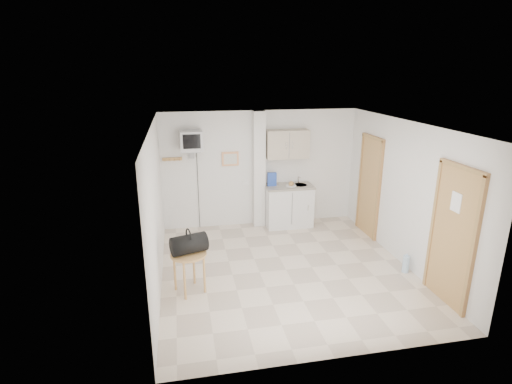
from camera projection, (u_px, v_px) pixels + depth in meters
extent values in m
plane|color=beige|center=(286.00, 270.00, 6.90)|extent=(4.50, 4.50, 0.00)
cube|color=white|center=(260.00, 169.00, 8.64)|extent=(4.20, 0.04, 2.50)
cube|color=white|center=(342.00, 265.00, 4.42)|extent=(4.20, 0.04, 2.50)
cube|color=white|center=(156.00, 210.00, 6.14)|extent=(0.04, 4.50, 2.50)
cube|color=white|center=(405.00, 194.00, 6.91)|extent=(0.04, 4.50, 2.50)
cube|color=white|center=(290.00, 125.00, 6.16)|extent=(4.20, 4.50, 0.04)
cube|color=white|center=(259.00, 170.00, 8.52)|extent=(0.25, 0.22, 2.50)
cube|color=#E99C64|center=(230.00, 159.00, 8.43)|extent=(0.36, 0.03, 0.30)
cube|color=silver|center=(230.00, 159.00, 8.41)|extent=(0.28, 0.01, 0.22)
cube|color=tan|center=(172.00, 159.00, 8.18)|extent=(0.40, 0.05, 0.06)
cube|color=white|center=(246.00, 183.00, 8.66)|extent=(0.15, 0.02, 0.08)
cylinder|color=tan|center=(165.00, 160.00, 8.10)|extent=(0.02, 0.08, 0.02)
cylinder|color=tan|center=(170.00, 160.00, 8.12)|extent=(0.02, 0.08, 0.02)
cylinder|color=tan|center=(175.00, 160.00, 8.14)|extent=(0.02, 0.08, 0.02)
cylinder|color=tan|center=(180.00, 160.00, 8.16)|extent=(0.02, 0.08, 0.02)
cube|color=#A46D33|center=(369.00, 187.00, 8.15)|extent=(0.04, 0.75, 2.00)
cube|color=brown|center=(369.00, 187.00, 8.15)|extent=(0.06, 0.87, 2.06)
cube|color=#A46D33|center=(452.00, 238.00, 5.71)|extent=(0.04, 0.82, 2.02)
cube|color=brown|center=(452.00, 238.00, 5.71)|extent=(0.06, 0.94, 2.08)
cube|color=white|center=(456.00, 202.00, 5.55)|extent=(0.01, 0.20, 0.28)
cube|color=silver|center=(288.00, 206.00, 8.73)|extent=(1.00, 0.55, 0.88)
cube|color=gray|center=(289.00, 186.00, 8.59)|extent=(1.03, 0.58, 0.04)
cylinder|color=#B7B7BA|center=(300.00, 186.00, 8.64)|extent=(0.30, 0.30, 0.05)
cylinder|color=#B7B7BA|center=(298.00, 180.00, 8.74)|extent=(0.02, 0.02, 0.16)
cylinder|color=#B7B7BA|center=(299.00, 177.00, 8.66)|extent=(0.02, 0.13, 0.02)
cube|color=#B3A18F|center=(287.00, 144.00, 8.42)|extent=(0.90, 0.32, 0.60)
cube|color=#2545A8|center=(272.00, 179.00, 8.52)|extent=(0.19, 0.07, 0.29)
cylinder|color=white|center=(291.00, 186.00, 8.53)|extent=(0.22, 0.22, 0.01)
sphere|color=tan|center=(291.00, 184.00, 8.52)|extent=(0.11, 0.11, 0.11)
cube|color=slate|center=(192.00, 151.00, 8.08)|extent=(0.36, 0.32, 0.02)
cube|color=slate|center=(192.00, 153.00, 8.23)|extent=(0.10, 0.06, 0.20)
cube|color=#BABABD|center=(191.00, 141.00, 7.95)|extent=(0.44, 0.42, 0.40)
cube|color=black|center=(192.00, 142.00, 7.74)|extent=(0.34, 0.02, 0.28)
cylinder|color=black|center=(198.00, 189.00, 8.49)|extent=(0.01, 0.01, 1.73)
cylinder|color=tan|center=(188.00, 254.00, 6.05)|extent=(0.55, 0.55, 0.03)
cylinder|color=tan|center=(204.00, 274.00, 6.12)|extent=(0.04, 0.04, 0.62)
cylinder|color=tan|center=(194.00, 266.00, 6.37)|extent=(0.04, 0.04, 0.62)
cylinder|color=tan|center=(175.00, 272.00, 6.18)|extent=(0.04, 0.04, 0.62)
cylinder|color=tan|center=(185.00, 281.00, 5.93)|extent=(0.04, 0.04, 0.62)
cylinder|color=black|center=(189.00, 244.00, 6.02)|extent=(0.60, 0.44, 0.29)
torus|color=black|center=(189.00, 236.00, 5.98)|extent=(0.09, 0.22, 0.22)
cylinder|color=#ABCEEC|center=(406.00, 264.00, 6.78)|extent=(0.11, 0.11, 0.30)
cylinder|color=#ABCEEC|center=(407.00, 255.00, 6.73)|extent=(0.03, 0.03, 0.04)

